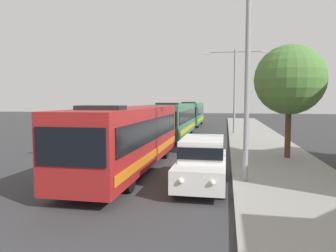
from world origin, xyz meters
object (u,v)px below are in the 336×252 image
(streetlamp_near, at_px, (248,48))
(roadside_tree, at_px, (290,80))
(streetlamp_mid, at_px, (235,82))
(bus_lead, at_px, (130,135))
(bus_second_in_line, at_px, (175,119))
(bus_middle, at_px, (191,113))
(white_suv, at_px, (202,159))

(streetlamp_near, xyz_separation_m, roadside_tree, (2.68, 5.79, -0.90))
(roadside_tree, bearing_deg, streetlamp_mid, 101.80)
(streetlamp_mid, bearing_deg, bus_lead, -107.76)
(bus_lead, height_order, bus_second_in_line, same)
(bus_second_in_line, xyz_separation_m, streetlamp_mid, (5.40, 3.43, 3.48))
(streetlamp_mid, height_order, roadside_tree, streetlamp_mid)
(bus_lead, height_order, bus_middle, same)
(bus_lead, distance_m, streetlamp_mid, 18.03)
(bus_second_in_line, relative_size, white_suv, 2.39)
(streetlamp_mid, bearing_deg, bus_second_in_line, -147.56)
(roadside_tree, bearing_deg, streetlamp_near, -114.82)
(white_suv, bearing_deg, streetlamp_mid, 84.88)
(bus_second_in_line, height_order, streetlamp_mid, streetlamp_mid)
(white_suv, xyz_separation_m, streetlamp_near, (1.70, 0.38, 4.40))
(bus_middle, distance_m, streetlamp_near, 29.77)
(bus_second_in_line, xyz_separation_m, roadside_tree, (8.07, -9.38, 2.84))
(streetlamp_near, bearing_deg, bus_lead, 162.04)
(streetlamp_near, bearing_deg, roadside_tree, 65.18)
(white_suv, distance_m, streetlamp_mid, 19.50)
(bus_second_in_line, bearing_deg, streetlamp_mid, 32.44)
(bus_middle, bearing_deg, bus_second_in_line, -90.00)
(white_suv, xyz_separation_m, roadside_tree, (4.38, 6.17, 3.50))
(bus_middle, bearing_deg, bus_lead, -90.00)
(bus_middle, height_order, roadside_tree, roadside_tree)
(roadside_tree, bearing_deg, bus_second_in_line, 130.72)
(bus_middle, height_order, streetlamp_mid, streetlamp_mid)
(bus_lead, distance_m, white_suv, 4.32)
(bus_lead, relative_size, streetlamp_near, 1.37)
(bus_lead, bearing_deg, roadside_tree, 26.56)
(bus_second_in_line, bearing_deg, bus_lead, -90.00)
(roadside_tree, bearing_deg, white_suv, -125.36)
(roadside_tree, bearing_deg, bus_middle, 109.15)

